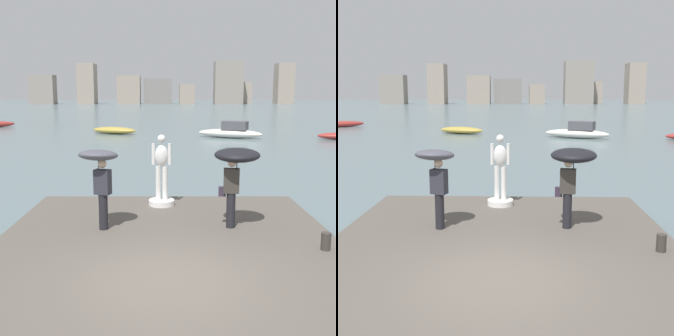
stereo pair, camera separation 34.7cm
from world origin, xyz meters
The scene contains 9 objects.
ground_plane centered at (0.00, 40.00, 0.00)m, with size 400.00×400.00×0.00m, color slate.
pier centered at (0.00, 1.62, 0.20)m, with size 7.82×9.23×0.40m, color #564F47.
statue_white_figure centered at (-0.17, 5.16, 1.18)m, with size 0.77×0.77×2.10m.
onlooker_left centered at (-1.63, 2.89, 1.94)m, with size 1.21×1.22×2.00m.
onlooker_right centered at (1.66, 3.01, 2.01)m, with size 1.26×1.27×1.99m.
mooring_bollard centered at (3.37, 1.43, 0.59)m, with size 0.21×0.21×0.38m, color #38332D.
boat_mid centered at (-4.90, 32.11, 0.32)m, with size 4.53×2.92×0.63m.
boat_rightward centered at (5.24, 28.46, 0.51)m, with size 5.53×3.43×1.39m.
distant_skyline centered at (1.63, 140.16, 5.70)m, with size 88.24×11.66×13.96m.
Camera 1 is at (0.01, -7.30, 3.69)m, focal length 46.11 mm.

